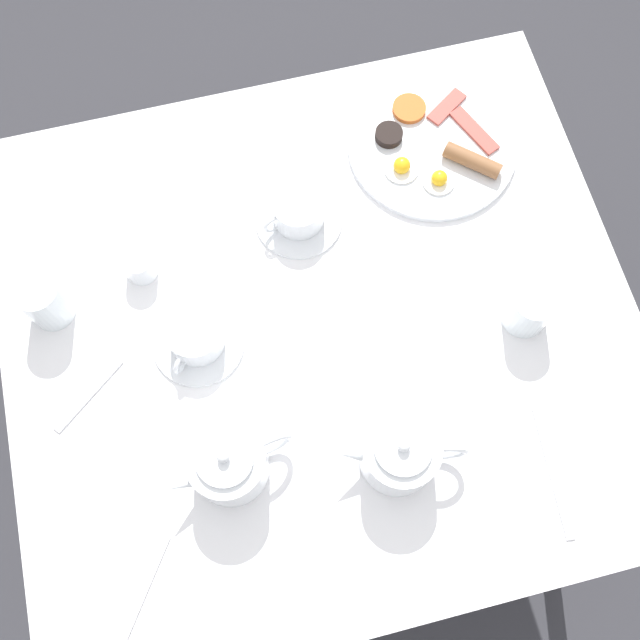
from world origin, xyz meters
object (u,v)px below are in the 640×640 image
Objects in this scene: teacup_with_saucer_left at (196,338)px; knife_by_plate at (553,472)px; water_glass_short at (530,308)px; creamer_jug at (139,264)px; teapot_near at (229,464)px; water_glass_tall at (44,300)px; breakfast_plate at (432,145)px; fork_by_plate at (143,591)px; teacup_with_saucer_right at (298,213)px; spoon_for_tea at (89,395)px; teapot_far at (401,454)px.

knife_by_plate is at bearing -124.47° from teacup_with_saucer_left.
creamer_jug is at bearing 68.48° from water_glass_short.
teapot_near is 2.12× the size of water_glass_tall.
creamer_jug reaches higher than breakfast_plate.
creamer_jug is at bearing -9.41° from fork_by_plate.
water_glass_short is at bearing -8.60° from knife_by_plate.
breakfast_plate is 2.11× the size of fork_by_plate.
teapot_near is 1.41× the size of fork_by_plate.
breakfast_plate is at bearing -72.83° from teacup_with_saucer_right.
teacup_with_saucer_left is at bearing 80.78° from water_glass_short.
creamer_jug is at bearing 101.55° from breakfast_plate.
creamer_jug is 0.52× the size of fork_by_plate.
spoon_for_tea is (0.30, 0.69, 0.00)m from knife_by_plate.
water_glass_tall is 0.79m from water_glass_short.
water_glass_short is (-0.35, -0.05, 0.04)m from breakfast_plate.
knife_by_plate is at bearing 154.50° from teapot_near.
creamer_jug is at bearing -31.70° from spoon_for_tea.
water_glass_short is (-0.27, -0.32, 0.02)m from teacup_with_saucer_right.
teacup_with_saucer_right reaches higher than knife_by_plate.
water_glass_tall is (-0.15, 0.71, 0.04)m from breakfast_plate.
teacup_with_saucer_right is at bearing -84.04° from creamer_jug.
teapot_near is at bearing -144.18° from water_glass_tall.
knife_by_plate is 0.75m from spoon_for_tea.
water_glass_tall reaches higher than knife_by_plate.
teapot_near is 0.27m from spoon_for_tea.
teacup_with_saucer_right is at bearing 50.33° from water_glass_short.
teapot_near reaches higher than breakfast_plate.
water_glass_short reaches higher than fork_by_plate.
water_glass_tall reaches higher than teacup_with_saucer_right.
teacup_with_saucer_right is 1.74× the size of water_glass_short.
teacup_with_saucer_right reaches higher than fork_by_plate.
fork_by_plate is at bearing 134.49° from breakfast_plate.
water_glass_tall is 0.86m from knife_by_plate.
breakfast_plate is 0.36m from water_glass_short.
breakfast_plate is at bearing -45.51° from fork_by_plate.
teacup_with_saucer_right is 0.45m from water_glass_tall.
teapot_near is at bearing 1.38° from teapot_far.
breakfast_plate is at bearing -61.32° from teacup_with_saucer_left.
creamer_jug is (0.04, -0.16, -0.02)m from water_glass_tall.
water_glass_short is 0.65m from creamer_jug.
water_glass_tall is at bearing 75.17° from water_glass_short.
water_glass_tall is 0.49m from fork_by_plate.
fork_by_plate is at bearing 25.03° from teapot_far.
fork_by_plate is (-0.10, 0.42, -0.05)m from teapot_far.
teapot_near is 0.22m from teacup_with_saucer_left.
fork_by_plate is at bearing -171.39° from water_glass_tall.
creamer_jug is 0.75m from knife_by_plate.
teapot_far is 0.45m from teacup_with_saucer_right.
water_glass_short is 0.73m from spoon_for_tea.
teapot_near and teapot_far have the same top height.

